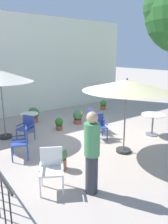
# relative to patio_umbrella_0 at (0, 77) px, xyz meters

# --- Properties ---
(ground_plane) EXTENTS (60.00, 60.00, 0.00)m
(ground_plane) POSITION_rel_patio_umbrella_0_xyz_m (2.34, -1.80, -2.12)
(ground_plane) COLOR #AFA094
(villa_facade) EXTENTS (10.77, 0.30, 4.57)m
(villa_facade) POSITION_rel_patio_umbrella_0_xyz_m (2.34, 2.67, 0.16)
(villa_facade) COLOR white
(villa_facade) RESTS_ON ground
(patio_umbrella_0) EXTENTS (2.15, 2.15, 2.39)m
(patio_umbrella_0) POSITION_rel_patio_umbrella_0_xyz_m (0.00, 0.00, 0.00)
(patio_umbrella_0) COLOR #2D2D2D
(patio_umbrella_0) RESTS_ON ground
(patio_umbrella_1) EXTENTS (2.47, 2.47, 2.20)m
(patio_umbrella_1) POSITION_rel_patio_umbrella_0_xyz_m (2.49, -3.22, -0.14)
(patio_umbrella_1) COLOR #2D2D2D
(patio_umbrella_1) RESTS_ON ground
(cafe_table_0) EXTENTS (0.83, 0.83, 0.77)m
(cafe_table_0) POSITION_rel_patio_umbrella_0_xyz_m (4.35, -2.84, -1.58)
(cafe_table_0) COLOR white
(cafe_table_0) RESTS_ON ground
(cafe_table_1) EXTENTS (0.66, 0.66, 0.71)m
(cafe_table_1) POSITION_rel_patio_umbrella_0_xyz_m (0.94, 0.08, -1.63)
(cafe_table_1) COLOR silver
(cafe_table_1) RESTS_ON ground
(patio_chair_0) EXTENTS (0.59, 0.61, 0.90)m
(patio_chair_0) POSITION_rel_patio_umbrella_0_xyz_m (-0.06, -1.81, -1.59)
(patio_chair_0) COLOR #2B499D
(patio_chair_0) RESTS_ON ground
(patio_chair_1) EXTENTS (0.58, 0.59, 0.88)m
(patio_chair_1) POSITION_rel_patio_umbrella_0_xyz_m (2.89, -1.33, -1.60)
(patio_chair_1) COLOR #37428F
(patio_chair_1) RESTS_ON ground
(patio_chair_2) EXTENTS (0.65, 0.63, 0.92)m
(patio_chair_2) POSITION_rel_patio_umbrella_0_xyz_m (-0.11, -3.59, -1.58)
(patio_chair_2) COLOR white
(patio_chair_2) RESTS_ON ground
(patio_chair_3) EXTENTS (0.60, 0.61, 0.84)m
(patio_chair_3) POSITION_rel_patio_umbrella_0_xyz_m (0.54, -0.64, -1.64)
(patio_chair_3) COLOR #3146A0
(patio_chair_3) RESTS_ON ground
(patio_chair_4) EXTENTS (0.56, 0.58, 0.85)m
(patio_chair_4) POSITION_rel_patio_umbrella_0_xyz_m (2.59, -1.96, -1.63)
(patio_chair_4) COLOR #263F9A
(patio_chair_4) RESTS_ON ground
(potted_plant_1) EXTENTS (0.48, 0.48, 0.64)m
(potted_plant_1) POSITION_rel_patio_umbrella_0_xyz_m (1.53, 1.08, -1.78)
(potted_plant_1) COLOR #B04D38
(potted_plant_1) RESTS_ON ground
(potted_plant_2) EXTENTS (0.42, 0.40, 0.58)m
(potted_plant_2) POSITION_rel_patio_umbrella_0_xyz_m (2.92, -0.22, -1.81)
(potted_plant_2) COLOR #A54F38
(potted_plant_2) RESTS_ON ground
(potted_plant_3) EXTENTS (0.32, 0.32, 0.50)m
(potted_plant_3) POSITION_rel_patio_umbrella_0_xyz_m (5.38, 0.99, -1.86)
(potted_plant_3) COLOR #B6582D
(potted_plant_3) RESTS_ON ground
(potted_plant_4) EXTENTS (0.32, 0.32, 0.49)m
(potted_plant_4) POSITION_rel_patio_umbrella_0_xyz_m (1.91, -0.42, -1.86)
(potted_plant_4) COLOR brown
(potted_plant_4) RESTS_ON ground
(potted_plant_5) EXTENTS (0.33, 0.33, 0.57)m
(potted_plant_5) POSITION_rel_patio_umbrella_0_xyz_m (0.48, -2.98, -1.81)
(potted_plant_5) COLOR #B1603F
(potted_plant_5) RESTS_ON ground
(standing_person) EXTENTS (0.45, 0.45, 1.77)m
(standing_person) POSITION_rel_patio_umbrella_0_xyz_m (0.51, -4.19, -1.20)
(standing_person) COLOR #33333D
(standing_person) RESTS_ON ground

